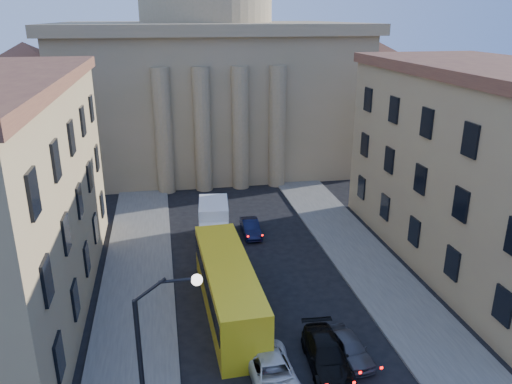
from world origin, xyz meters
TOP-DOWN VIEW (x-y plane):
  - sidewalk_left at (-8.50, 18.00)m, footprint 5.00×60.00m
  - sidewalk_right at (8.50, 18.00)m, footprint 5.00×60.00m
  - church at (0.00, 55.47)m, footprint 68.02×28.76m
  - building_right at (17.00, 22.00)m, footprint 11.60×26.60m
  - street_lamp at (-6.97, 8.00)m, footprint 2.62×0.44m
  - car_left_mid at (-1.37, 11.83)m, footprint 2.47×5.03m
  - car_right_mid at (1.76, 12.61)m, footprint 2.40×5.21m
  - car_right_far at (3.23, 13.11)m, footprint 1.97×4.01m
  - car_right_distant at (0.80, 30.17)m, footprint 1.42×3.96m
  - city_bus at (-2.67, 18.80)m, footprint 3.17×12.30m
  - box_truck at (-2.43, 29.22)m, footprint 2.90×6.15m

SIDE VIEW (x-z plane):
  - sidewalk_left at x=-8.50m, z-range 0.00..0.15m
  - sidewalk_right at x=8.50m, z-range 0.00..0.15m
  - car_right_distant at x=0.80m, z-range 0.00..1.30m
  - car_right_far at x=3.23m, z-range 0.00..1.32m
  - car_left_mid at x=-1.37m, z-range 0.00..1.37m
  - car_right_mid at x=1.76m, z-range 0.00..1.47m
  - box_truck at x=-2.43m, z-range -0.09..3.18m
  - city_bus at x=-2.67m, z-range 0.13..3.57m
  - street_lamp at x=-6.97m, z-range 0.87..9.70m
  - building_right at x=17.00m, z-range 0.07..14.77m
  - church at x=0.00m, z-range -6.42..30.18m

